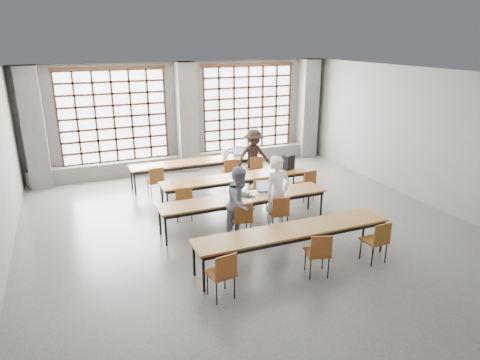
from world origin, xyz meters
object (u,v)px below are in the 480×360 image
(desk_row_b, at_px, (236,179))
(chair_mid_right, at_px, (307,182))
(green_box, at_px, (241,194))
(student_female, at_px, (240,203))
(chair_near_mid, at_px, (319,250))
(red_pouch, at_px, (221,271))
(mouse, at_px, (281,191))
(chair_back_left, at_px, (156,179))
(plastic_bag, at_px, (225,153))
(chair_back_right, at_px, (255,167))
(chair_front_right, at_px, (279,211))
(chair_mid_centre, at_px, (259,189))
(chair_back_mid, at_px, (230,170))
(desk_row_a, at_px, (198,163))
(chair_mid_left, at_px, (183,200))
(chair_near_left, at_px, (223,271))
(phone, at_px, (253,197))
(student_back, at_px, (254,156))
(desk_row_c, at_px, (244,199))
(desk_row_d, at_px, (294,232))
(chair_front_left, at_px, (242,217))
(laptop_back, at_px, (239,153))
(backpack, at_px, (289,162))
(student_male, at_px, (277,194))
(chair_near_right, at_px, (377,238))

(desk_row_b, relative_size, chair_mid_right, 4.55)
(green_box, bearing_deg, student_female, -113.32)
(chair_near_mid, xyz_separation_m, red_pouch, (-1.88, 0.08, -0.04))
(desk_row_b, bearing_deg, mouse, -69.39)
(chair_back_left, bearing_deg, plastic_bag, 16.48)
(desk_row_b, distance_m, mouse, 1.60)
(desk_row_b, xyz_separation_m, chair_back_right, (1.11, 1.19, -0.13))
(desk_row_b, bearing_deg, chair_front_right, -84.57)
(chair_mid_centre, relative_size, red_pouch, 4.40)
(chair_back_mid, height_order, mouse, chair_back_mid)
(student_female, height_order, plastic_bag, student_female)
(desk_row_a, height_order, chair_front_right, chair_front_right)
(chair_mid_left, height_order, chair_mid_centre, same)
(chair_near_left, xyz_separation_m, phone, (1.67, 2.49, 0.20))
(desk_row_a, height_order, chair_mid_centre, chair_mid_centre)
(plastic_bag, relative_size, red_pouch, 1.43)
(chair_back_right, distance_m, plastic_bag, 1.03)
(chair_mid_centre, height_order, chair_near_mid, same)
(student_back, relative_size, red_pouch, 8.24)
(desk_row_b, bearing_deg, student_female, -109.20)
(desk_row_c, bearing_deg, plastic_bag, 76.55)
(desk_row_d, bearing_deg, chair_mid_left, 116.90)
(chair_back_left, relative_size, chair_front_left, 1.00)
(student_back, bearing_deg, chair_near_left, -121.10)
(student_female, distance_m, plastic_bag, 4.00)
(chair_front_right, height_order, plastic_bag, plastic_bag)
(chair_near_left, relative_size, plastic_bag, 3.08)
(desk_row_c, distance_m, laptop_back, 3.63)
(chair_front_right, relative_size, chair_near_mid, 1.00)
(chair_back_mid, distance_m, plastic_bag, 0.77)
(desk_row_d, relative_size, backpack, 10.00)
(chair_front_left, height_order, laptop_back, laptop_back)
(chair_front_left, xyz_separation_m, student_male, (0.91, 0.13, 0.34))
(red_pouch, bearing_deg, chair_back_right, 59.96)
(student_male, height_order, green_box, student_male)
(backpack, xyz_separation_m, plastic_bag, (-1.19, 1.82, -0.06))
(desk_row_c, xyz_separation_m, green_box, (-0.05, 0.08, 0.11))
(chair_near_mid, distance_m, laptop_back, 6.06)
(chair_near_left, distance_m, student_back, 6.16)
(desk_row_d, xyz_separation_m, red_pouch, (-1.70, -0.55, -0.16))
(student_back, xyz_separation_m, plastic_bag, (-0.70, 0.55, 0.05))
(chair_near_right, xyz_separation_m, backpack, (0.28, 4.11, 0.39))
(backpack, height_order, plastic_bag, backpack)
(phone, bearing_deg, chair_back_left, 121.19)
(desk_row_d, bearing_deg, chair_front_right, 73.88)
(chair_front_left, bearing_deg, chair_front_right, 0.03)
(chair_near_right, bearing_deg, mouse, 106.42)
(chair_back_left, xyz_separation_m, plastic_bag, (2.30, 0.68, 0.34))
(chair_front_right, xyz_separation_m, mouse, (0.36, 0.61, 0.21))
(desk_row_c, height_order, desk_row_d, same)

